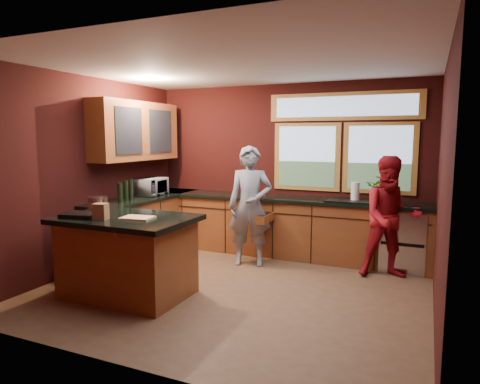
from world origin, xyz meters
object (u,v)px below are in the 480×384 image
Objects in this scene: cutting_board at (137,218)px; person_grey at (250,206)px; person_red at (391,217)px; island at (127,256)px; stock_pot at (98,204)px.

person_grey is at bearing 69.79° from cutting_board.
island is at bearing -164.53° from person_red.
cutting_board is at bearing -161.78° from person_red.
person_grey is 1.93m from person_red.
island is 4.43× the size of cutting_board.
cutting_board is 1.46× the size of stock_pot.
stock_pot is (-3.32, -1.79, 0.23)m from person_red.
island is at bearing -15.26° from stock_pot.
person_red is at bearing 37.81° from cutting_board.
cutting_board is (-0.65, -1.76, 0.09)m from person_grey.
cutting_board is (-2.57, -1.99, 0.15)m from person_red.
person_grey is 1.88m from cutting_board.
cutting_board is at bearing -14.93° from stock_pot.
cutting_board is at bearing -14.04° from island.
person_red is 3.25m from cutting_board.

